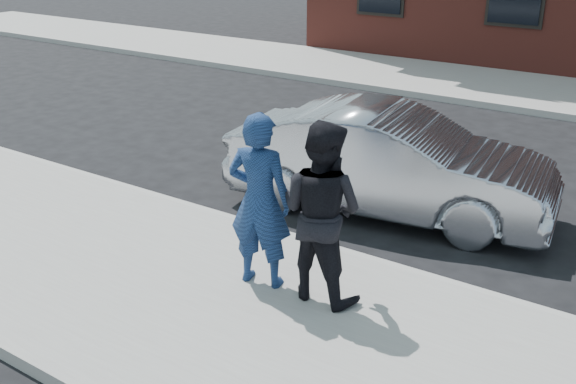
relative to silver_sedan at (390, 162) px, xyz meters
The scene contains 4 objects.
near_curb 2.94m from the silver_sedan, 35.20° to the right, with size 50.00×0.10×0.15m, color #999691.
silver_sedan is the anchor object (origin of this frame).
man_hoodie 2.86m from the silver_sedan, 92.79° to the right, with size 0.79×0.60×1.93m.
man_peacoat 2.78m from the silver_sedan, 78.66° to the right, with size 0.95×0.75×1.92m.
Camera 1 is at (1.43, -4.85, 3.88)m, focal length 42.00 mm.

